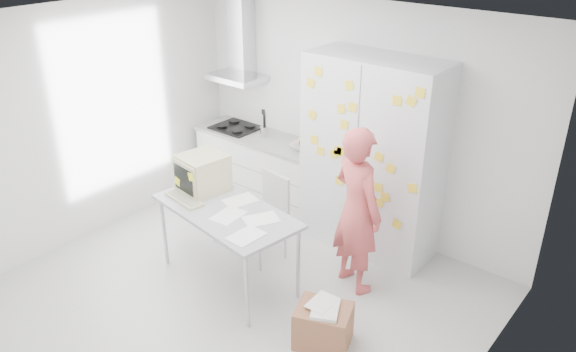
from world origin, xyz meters
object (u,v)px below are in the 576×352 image
Objects in this scene: cardboard_box at (323,325)px; chair at (268,212)px; desk at (210,188)px; person at (357,210)px.

chair is at bearing 149.78° from cardboard_box.
desk is 1.82m from cardboard_box.
cardboard_box is (1.32, -0.77, -0.36)m from chair.
person is at bearing 107.12° from cardboard_box.
person reaches higher than chair.
chair is 1.57m from cardboard_box.
person reaches higher than desk.
person reaches higher than cardboard_box.
chair is (0.32, 0.52, -0.39)m from desk.
person is 1.05× the size of desk.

